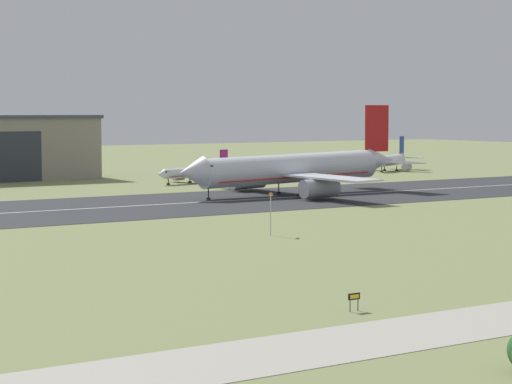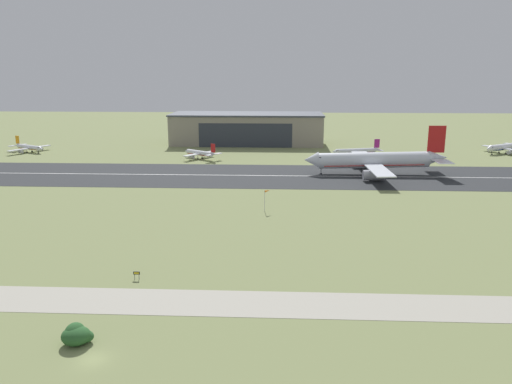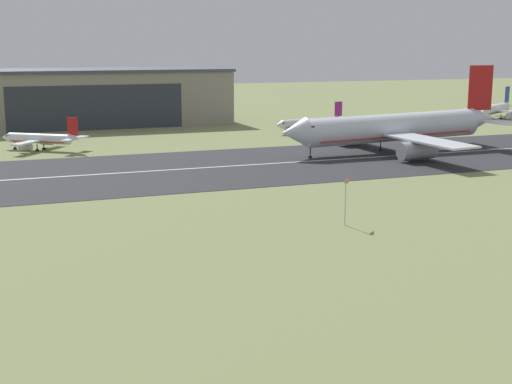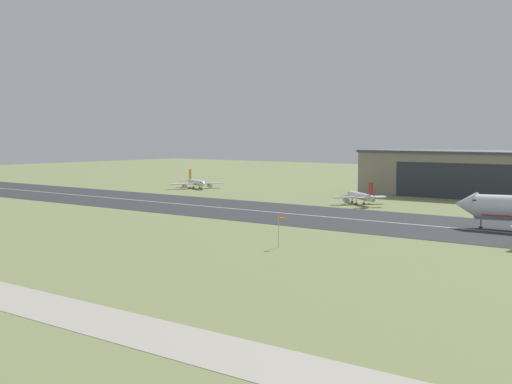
# 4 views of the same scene
# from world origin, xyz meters

# --- Properties ---
(ground_plane) EXTENTS (736.65, 736.65, 0.00)m
(ground_plane) POSITION_xyz_m (0.00, 64.35, 0.00)
(ground_plane) COLOR #7A8451
(runway_strip) EXTENTS (496.65, 45.52, 0.06)m
(runway_strip) POSITION_xyz_m (0.00, 128.69, 0.03)
(runway_strip) COLOR #2B2D30
(runway_strip) RESTS_ON ground_plane
(runway_centreline) EXTENTS (446.98, 0.70, 0.01)m
(runway_centreline) POSITION_xyz_m (0.00, 128.69, 0.07)
(runway_centreline) COLOR silver
(runway_centreline) RESTS_ON runway_strip
(hangar_building) EXTENTS (83.93, 30.40, 16.89)m
(hangar_building) POSITION_xyz_m (7.91, 216.70, 8.46)
(hangar_building) COLOR gray
(hangar_building) RESTS_ON ground_plane
(airplane_parked_west) EXTENTS (21.22, 21.55, 7.75)m
(airplane_parked_west) POSITION_xyz_m (-99.56, 180.71, 2.42)
(airplane_parked_west) COLOR silver
(airplane_parked_west) RESTS_ON ground_plane
(airplane_parked_east) EXTENTS (19.65, 18.05, 7.85)m
(airplane_parked_east) POSITION_xyz_m (-10.63, 165.25, 2.67)
(airplane_parked_east) COLOR silver
(airplane_parked_east) RESTS_ON ground_plane
(windsock_pole) EXTENTS (1.84, 1.94, 6.24)m
(windsock_pole) POSITION_xyz_m (22.66, 78.66, 5.55)
(windsock_pole) COLOR #B7B7BC
(windsock_pole) RESTS_ON ground_plane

